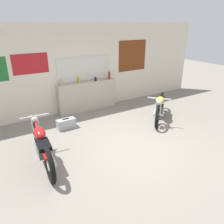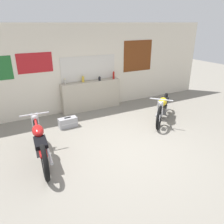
{
  "view_description": "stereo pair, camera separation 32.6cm",
  "coord_description": "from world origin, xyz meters",
  "px_view_note": "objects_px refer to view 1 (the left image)",
  "views": [
    {
      "loc": [
        -2.7,
        -3.57,
        2.8
      ],
      "look_at": [
        -0.05,
        0.79,
        0.7
      ],
      "focal_mm": 35.0,
      "sensor_mm": 36.0,
      "label": 1
    },
    {
      "loc": [
        -2.42,
        -3.73,
        2.8
      ],
      "look_at": [
        -0.05,
        0.79,
        0.7
      ],
      "focal_mm": 35.0,
      "sensor_mm": 36.0,
      "label": 2
    }
  ],
  "objects_px": {
    "bottle_left_center": "(79,79)",
    "bottle_center": "(96,79)",
    "bottle_right_center": "(109,75)",
    "motorcycle_red": "(42,145)",
    "hard_case_silver": "(66,124)",
    "motorcycle_yellow": "(160,106)",
    "bottle_leftmost": "(61,83)"
  },
  "relations": [
    {
      "from": "bottle_left_center",
      "to": "bottle_center",
      "type": "relative_size",
      "value": 1.48
    },
    {
      "from": "bottle_right_center",
      "to": "motorcycle_red",
      "type": "height_order",
      "value": "bottle_right_center"
    },
    {
      "from": "motorcycle_red",
      "to": "hard_case_silver",
      "type": "xyz_separation_m",
      "value": [
        0.99,
        1.32,
        -0.28
      ]
    },
    {
      "from": "bottle_center",
      "to": "bottle_right_center",
      "type": "xyz_separation_m",
      "value": [
        0.53,
        -0.01,
        0.07
      ]
    },
    {
      "from": "bottle_left_center",
      "to": "motorcycle_yellow",
      "type": "distance_m",
      "value": 2.71
    },
    {
      "from": "motorcycle_red",
      "to": "hard_case_silver",
      "type": "relative_size",
      "value": 3.92
    },
    {
      "from": "bottle_left_center",
      "to": "hard_case_silver",
      "type": "xyz_separation_m",
      "value": [
        -0.9,
        -1.04,
        -0.95
      ]
    },
    {
      "from": "bottle_right_center",
      "to": "motorcycle_yellow",
      "type": "bearing_deg",
      "value": -68.41
    },
    {
      "from": "bottle_center",
      "to": "motorcycle_red",
      "type": "height_order",
      "value": "bottle_center"
    },
    {
      "from": "bottle_left_center",
      "to": "bottle_right_center",
      "type": "distance_m",
      "value": 1.1
    },
    {
      "from": "motorcycle_yellow",
      "to": "hard_case_silver",
      "type": "xyz_separation_m",
      "value": [
        -2.71,
        0.86,
        -0.27
      ]
    },
    {
      "from": "bottle_leftmost",
      "to": "motorcycle_yellow",
      "type": "relative_size",
      "value": 0.12
    },
    {
      "from": "motorcycle_yellow",
      "to": "bottle_left_center",
      "type": "bearing_deg",
      "value": 133.65
    },
    {
      "from": "motorcycle_yellow",
      "to": "hard_case_silver",
      "type": "relative_size",
      "value": 2.89
    },
    {
      "from": "bottle_center",
      "to": "motorcycle_yellow",
      "type": "xyz_separation_m",
      "value": [
        1.25,
        -1.83,
        -0.64
      ]
    },
    {
      "from": "hard_case_silver",
      "to": "bottle_center",
      "type": "bearing_deg",
      "value": 33.42
    },
    {
      "from": "bottle_center",
      "to": "motorcycle_red",
      "type": "xyz_separation_m",
      "value": [
        -2.46,
        -2.29,
        -0.63
      ]
    },
    {
      "from": "bottle_leftmost",
      "to": "hard_case_silver",
      "type": "relative_size",
      "value": 0.34
    },
    {
      "from": "bottle_left_center",
      "to": "bottle_leftmost",
      "type": "bearing_deg",
      "value": 179.93
    },
    {
      "from": "bottle_right_center",
      "to": "motorcycle_red",
      "type": "xyz_separation_m",
      "value": [
        -2.99,
        -2.27,
        -0.7
      ]
    },
    {
      "from": "bottle_leftmost",
      "to": "motorcycle_red",
      "type": "height_order",
      "value": "bottle_leftmost"
    },
    {
      "from": "bottle_leftmost",
      "to": "bottle_left_center",
      "type": "distance_m",
      "value": 0.6
    },
    {
      "from": "bottle_leftmost",
      "to": "bottle_center",
      "type": "relative_size",
      "value": 1.11
    },
    {
      "from": "bottle_leftmost",
      "to": "bottle_left_center",
      "type": "relative_size",
      "value": 0.75
    },
    {
      "from": "bottle_left_center",
      "to": "hard_case_silver",
      "type": "height_order",
      "value": "bottle_left_center"
    },
    {
      "from": "bottle_leftmost",
      "to": "bottle_center",
      "type": "height_order",
      "value": "bottle_leftmost"
    },
    {
      "from": "motorcycle_yellow",
      "to": "bottle_leftmost",
      "type": "bearing_deg",
      "value": 141.78
    },
    {
      "from": "bottle_center",
      "to": "motorcycle_yellow",
      "type": "bearing_deg",
      "value": -55.74
    },
    {
      "from": "bottle_left_center",
      "to": "motorcycle_yellow",
      "type": "height_order",
      "value": "bottle_left_center"
    },
    {
      "from": "bottle_leftmost",
      "to": "bottle_right_center",
      "type": "xyz_separation_m",
      "value": [
        1.69,
        -0.08,
        0.06
      ]
    },
    {
      "from": "bottle_right_center",
      "to": "motorcycle_red",
      "type": "relative_size",
      "value": 0.15
    },
    {
      "from": "bottle_right_center",
      "to": "bottle_leftmost",
      "type": "bearing_deg",
      "value": 177.19
    }
  ]
}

